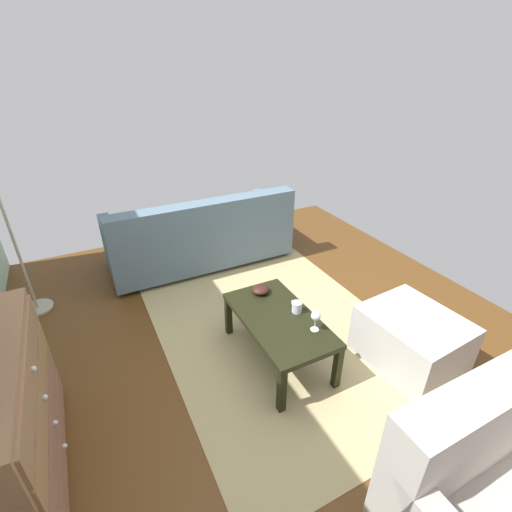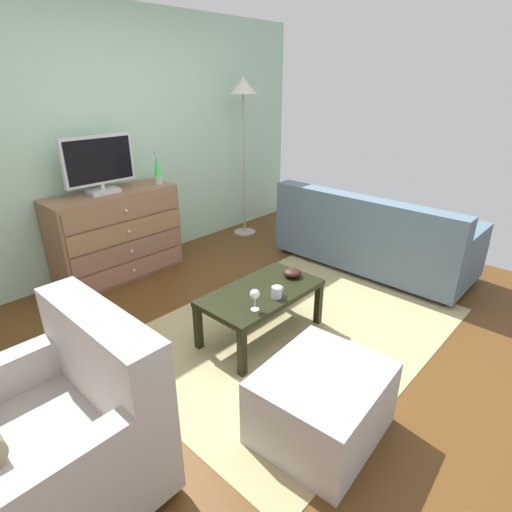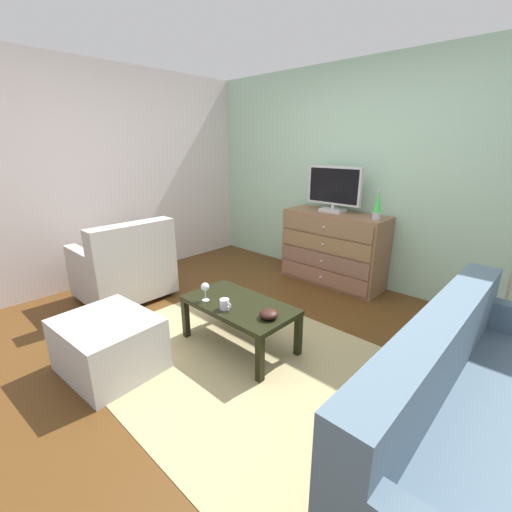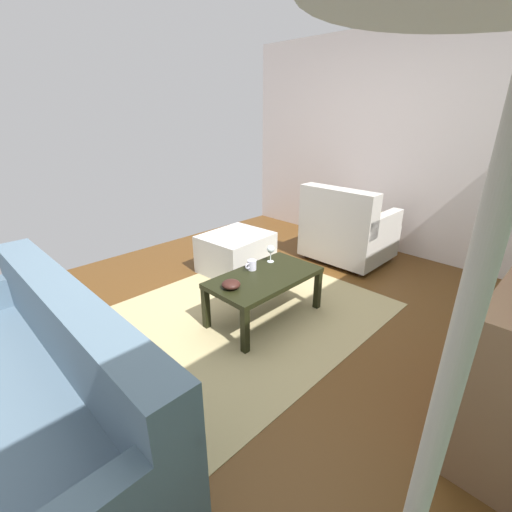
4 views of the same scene
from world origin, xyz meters
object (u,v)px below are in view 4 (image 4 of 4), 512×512
at_px(coffee_table, 265,281).
at_px(couch_large, 28,396).
at_px(wine_glass, 271,250).
at_px(armchair, 347,231).
at_px(ottoman, 236,252).
at_px(bowl_decorative, 231,284).
at_px(mug, 252,265).

relative_size(coffee_table, couch_large, 0.47).
bearing_deg(wine_glass, armchair, -178.61).
bearing_deg(wine_glass, couch_large, 4.88).
bearing_deg(ottoman, couch_large, 22.18).
relative_size(coffee_table, wine_glass, 6.02).
distance_m(coffee_table, ottoman, 1.02).
distance_m(wine_glass, armchair, 1.36).
height_order(coffee_table, armchair, armchair).
relative_size(coffee_table, bowl_decorative, 6.63).
xyz_separation_m(coffee_table, couch_large, (1.73, 0.01, -0.03)).
xyz_separation_m(couch_large, armchair, (-3.32, -0.20, 0.04)).
bearing_deg(armchair, wine_glass, 1.39).
bearing_deg(couch_large, coffee_table, -179.56).
bearing_deg(armchair, couch_large, 3.47).
bearing_deg(couch_large, bowl_decorative, -178.46).
relative_size(coffee_table, ottoman, 1.35).
bearing_deg(ottoman, coffee_table, 61.39).
xyz_separation_m(coffee_table, ottoman, (-0.49, -0.89, -0.14)).
relative_size(coffee_table, armchair, 1.07).
xyz_separation_m(coffee_table, mug, (-0.00, -0.15, 0.09)).
relative_size(armchair, ottoman, 1.26).
distance_m(coffee_table, mug, 0.18).
relative_size(couch_large, armchair, 2.26).
distance_m(coffee_table, armchair, 1.60).
relative_size(wine_glass, couch_large, 0.08).
height_order(coffee_table, bowl_decorative, bowl_decorative).
bearing_deg(coffee_table, bowl_decorative, -4.02).
xyz_separation_m(mug, couch_large, (1.73, 0.17, -0.12)).
distance_m(bowl_decorative, couch_large, 1.39).
height_order(wine_glass, armchair, armchair).
relative_size(wine_glass, ottoman, 0.22).
relative_size(bowl_decorative, couch_large, 0.07).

